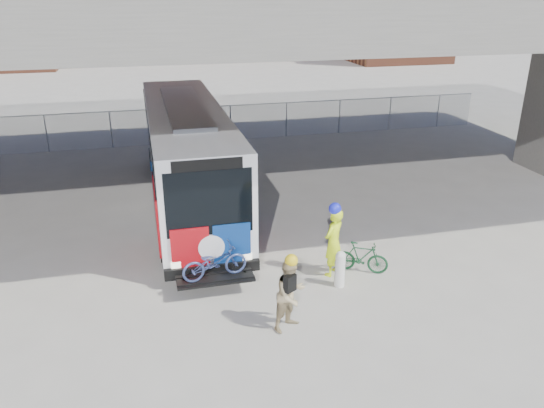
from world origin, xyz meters
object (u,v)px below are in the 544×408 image
object	(u,v)px
bus	(187,148)
cyclist_hivis	(333,240)
bollard	(340,267)
bike_parked	(361,257)
cyclist_tan	(291,294)

from	to	relation	value
bus	cyclist_hivis	distance (m)	7.22
bollard	bike_parked	distance (m)	1.04
cyclist_hivis	bus	bearing A→B (deg)	-100.84
bus	bike_parked	distance (m)	7.80
bus	bollard	bearing A→B (deg)	-64.88
bollard	bus	bearing A→B (deg)	115.12
bollard	cyclist_hivis	xyz separation A→B (m)	(0.03, 0.65, 0.48)
cyclist_hivis	cyclist_tan	xyz separation A→B (m)	(-1.82, -2.14, -0.13)
cyclist_hivis	bollard	bearing A→B (deg)	48.90
bike_parked	cyclist_tan	bearing A→B (deg)	157.37
bollard	cyclist_hivis	bearing A→B (deg)	87.31
cyclist_hivis	bike_parked	bearing A→B (deg)	136.32
bus	bollard	world-z (taller)	bus
cyclist_tan	cyclist_hivis	bearing A→B (deg)	19.58
bus	bollard	distance (m)	7.86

